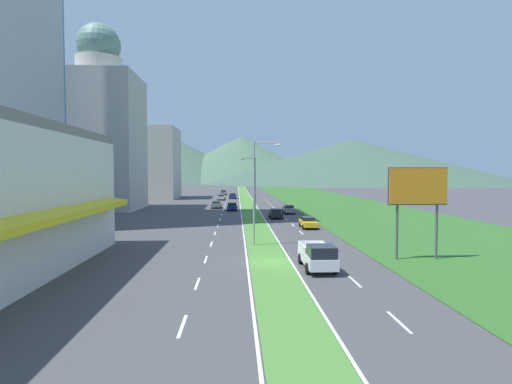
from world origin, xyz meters
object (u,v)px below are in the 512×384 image
Objects in this scene: car_5 at (308,222)px; car_7 at (233,196)px; car_3 at (216,204)px; car_6 at (221,197)px; billboard_roadside at (418,191)px; car_0 at (232,206)px; street_lamp_near at (257,186)px; street_lamp_mid at (254,182)px; car_1 at (276,213)px; pickup_truck_0 at (318,256)px; car_4 at (223,192)px; car_2 at (289,209)px.

car_5 is 60.89m from car_7.
car_3 reaches higher than car_6.
car_5 is (-5.41, 19.29, -4.92)m from billboard_roadside.
car_0 reaches higher than car_6.
billboard_roadside is 1.80× the size of car_0.
street_lamp_near is at bearing -30.93° from car_5.
car_7 is (-0.22, 35.28, 0.01)m from car_0.
billboard_roadside is at bearing -73.05° from street_lamp_mid.
car_7 is at bearing -5.84° from car_3.
car_7 is (-7.18, 48.64, 0.02)m from car_1.
pickup_truck_0 is (-3.31, -22.17, 0.25)m from car_5.
street_lamp_near is 72.39m from car_7.
car_6 is (-6.02, 66.79, -5.04)m from street_lamp_near.
pickup_truck_0 is at bearing -0.39° from car_1.
pickup_truck_0 is at bearing -174.29° from car_4.
car_4 is 0.86× the size of pickup_truck_0.
car_3 is 0.85× the size of pickup_truck_0.
car_7 is at bearing 101.18° from billboard_roadside.
pickup_truck_0 is at bearing -169.17° from car_3.
billboard_roadside is 100.55m from car_4.
car_2 is at bearing -0.63° from street_lamp_mid.
street_lamp_mid is 8.55m from car_0.
car_0 is at bearing -179.65° from car_7.
car_6 is at bearing -159.75° from car_2.
street_lamp_near reaches higher than street_lamp_mid.
street_lamp_mid is at bearing -173.16° from car_4.
car_6 is at bearing -179.61° from car_4.
street_lamp_near is 2.19× the size of car_4.
car_0 is 35.28m from car_7.
car_2 is 1.07× the size of car_5.
billboard_roadside is at bearing -169.17° from car_4.
car_4 is 1.07× the size of car_7.
pickup_truck_0 is at bearing -8.50° from car_5.
street_lamp_mid is at bearing -174.37° from car_7.
car_1 is at bearing -171.32° from car_4.
car_4 is at bearing 9.40° from car_7.
car_0 reaches higher than car_1.
car_7 is at bearing -175.17° from pickup_truck_0.
car_0 is 0.94× the size of car_1.
car_0 is 0.88× the size of car_6.
car_0 is 0.97× the size of car_7.
street_lamp_mid is 14.23m from car_3.
street_lamp_near is 2.27× the size of car_5.
car_1 is at bearing -164.85° from car_5.
car_4 is at bearing -170.37° from car_5.
billboard_roadside is 76.43m from car_6.
car_2 is (10.00, -6.00, -0.01)m from car_0.
car_1 is 0.83× the size of pickup_truck_0.
car_4 reaches higher than car_5.
car_0 is 0.78× the size of pickup_truck_0.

